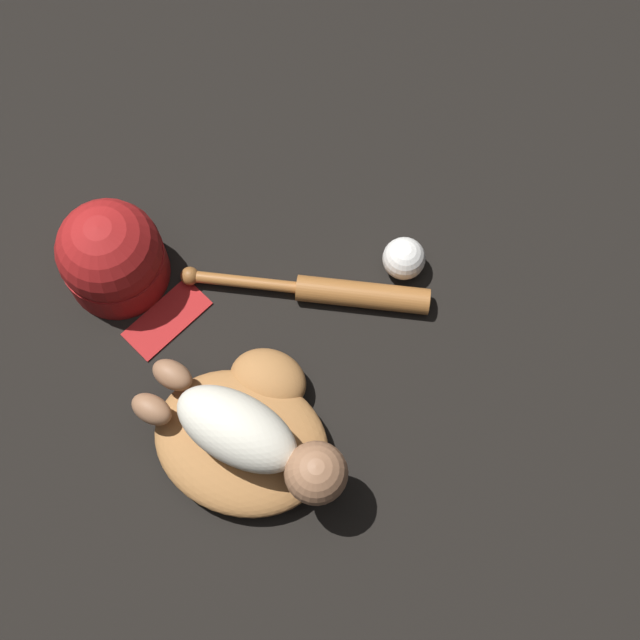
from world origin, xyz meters
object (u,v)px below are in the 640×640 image
at_px(baseball_glove, 246,431).
at_px(baby_figure, 252,438).
at_px(baseball_cap, 112,256).
at_px(baseball, 404,259).
at_px(baseball_bat, 336,292).

height_order(baseball_glove, baby_figure, baby_figure).
bearing_deg(baseball_cap, baseball, -1.02).
xyz_separation_m(baby_figure, baseball_cap, (-0.23, 0.33, -0.04)).
bearing_deg(baseball_bat, baseball_glove, -123.01).
height_order(baseball_glove, baseball_bat, baseball_glove).
bearing_deg(baseball_cap, baseball_bat, -9.08).
height_order(baseball_bat, baseball_cap, baseball_cap).
bearing_deg(baseball, baby_figure, -128.93).
bearing_deg(baseball_bat, baby_figure, -117.60).
distance_m(baseball_glove, baseball_bat, 0.28).
bearing_deg(baseball_glove, baseball, 46.70).
relative_size(baseball_glove, baseball, 4.76).
bearing_deg(baseball_bat, baseball, 23.28).
bearing_deg(baseball_bat, baseball_cap, 170.92).
relative_size(baby_figure, baseball, 4.55).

